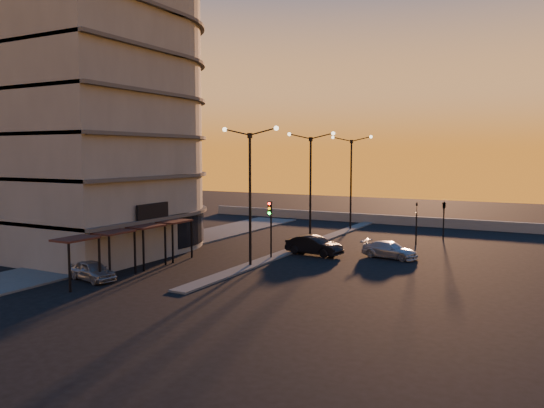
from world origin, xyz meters
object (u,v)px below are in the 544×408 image
at_px(car_sedan, 314,245).
at_px(traffic_light_main, 270,220).
at_px(streetlamp_mid, 310,179).
at_px(car_hatchback, 92,271).
at_px(car_wagon, 390,250).

bearing_deg(car_sedan, traffic_light_main, 152.22).
distance_m(streetlamp_mid, car_sedan, 6.71).
bearing_deg(car_sedan, streetlamp_mid, 35.35).
xyz_separation_m(car_hatchback, car_wagon, (14.05, 15.42, -0.00)).
xyz_separation_m(streetlamp_mid, car_sedan, (2.15, -4.09, -4.87)).
height_order(traffic_light_main, car_sedan, traffic_light_main).
bearing_deg(traffic_light_main, car_wagon, 30.85).
bearing_deg(streetlamp_mid, car_hatchback, -109.67).
xyz_separation_m(traffic_light_main, car_hatchback, (-6.44, -10.88, -2.28)).
distance_m(car_hatchback, car_wagon, 20.86).
bearing_deg(car_hatchback, car_sedan, -20.35).
bearing_deg(streetlamp_mid, car_wagon, -18.77).
height_order(car_hatchback, car_sedan, car_sedan).
height_order(streetlamp_mid, car_hatchback, streetlamp_mid).
relative_size(traffic_light_main, car_hatchback, 1.19).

